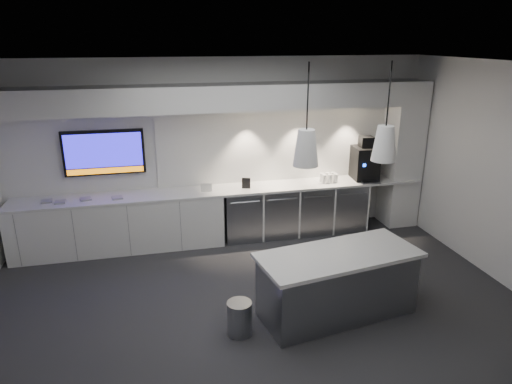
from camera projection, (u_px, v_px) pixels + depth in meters
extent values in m
plane|color=#2B2B2D|center=(256.00, 307.00, 5.85)|extent=(7.00, 7.00, 0.00)
plane|color=black|center=(256.00, 65.00, 4.89)|extent=(7.00, 7.00, 0.00)
plane|color=white|center=(222.00, 149.00, 7.68)|extent=(7.00, 0.00, 7.00)
plane|color=white|center=(341.00, 317.00, 3.07)|extent=(7.00, 0.00, 7.00)
plane|color=white|center=(510.00, 178.00, 6.12)|extent=(0.00, 7.00, 7.00)
cube|color=silver|center=(226.00, 190.00, 7.58)|extent=(6.80, 0.65, 0.04)
cube|color=white|center=(120.00, 224.00, 7.34)|extent=(3.30, 0.63, 0.86)
cube|color=gray|center=(241.00, 214.00, 7.78)|extent=(0.60, 0.61, 0.85)
cube|color=gray|center=(277.00, 211.00, 7.91)|extent=(0.60, 0.61, 0.85)
cube|color=gray|center=(311.00, 208.00, 8.05)|extent=(0.60, 0.61, 0.85)
cube|color=gray|center=(345.00, 205.00, 8.18)|extent=(0.60, 0.61, 0.85)
cube|color=white|center=(291.00, 143.00, 7.90)|extent=(4.60, 0.03, 1.30)
cube|color=white|center=(224.00, 97.00, 7.11)|extent=(6.90, 0.60, 0.40)
cube|color=white|center=(402.00, 154.00, 8.15)|extent=(0.55, 0.55, 2.60)
cube|color=black|center=(104.00, 153.00, 7.20)|extent=(1.25, 0.06, 0.72)
cube|color=#1B14C1|center=(104.00, 151.00, 7.16)|extent=(1.17, 0.00, 0.54)
cube|color=orange|center=(106.00, 171.00, 7.26)|extent=(1.17, 0.00, 0.09)
cube|color=gray|center=(337.00, 285.00, 5.61)|extent=(1.96, 1.04, 0.78)
cube|color=silver|center=(339.00, 255.00, 5.47)|extent=(2.07, 1.15, 0.05)
cylinder|color=gray|center=(240.00, 318.00, 5.28)|extent=(0.32, 0.32, 0.41)
cube|color=black|center=(365.00, 163.00, 8.04)|extent=(0.46, 0.51, 0.57)
cube|color=black|center=(366.00, 142.00, 7.92)|extent=(0.25, 0.25, 0.19)
cube|color=gray|center=(370.00, 182.00, 7.89)|extent=(0.33, 0.23, 0.03)
cube|color=black|center=(246.00, 183.00, 7.57)|extent=(0.14, 0.06, 0.18)
cube|color=silver|center=(206.00, 188.00, 7.41)|extent=(0.18, 0.03, 0.14)
cube|color=gray|center=(47.00, 201.00, 6.96)|extent=(0.18, 0.18, 0.02)
cube|color=gray|center=(60.00, 202.00, 6.93)|extent=(0.17, 0.17, 0.02)
cube|color=gray|center=(86.00, 199.00, 7.06)|extent=(0.19, 0.19, 0.02)
cube|color=gray|center=(117.00, 198.00, 7.12)|extent=(0.18, 0.18, 0.02)
cone|color=white|center=(306.00, 148.00, 4.94)|extent=(0.28, 0.28, 0.40)
cylinder|color=black|center=(308.00, 96.00, 4.76)|extent=(0.02, 0.02, 0.70)
cone|color=white|center=(385.00, 144.00, 5.14)|extent=(0.28, 0.28, 0.40)
cylinder|color=black|center=(389.00, 94.00, 4.96)|extent=(0.02, 0.02, 0.70)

